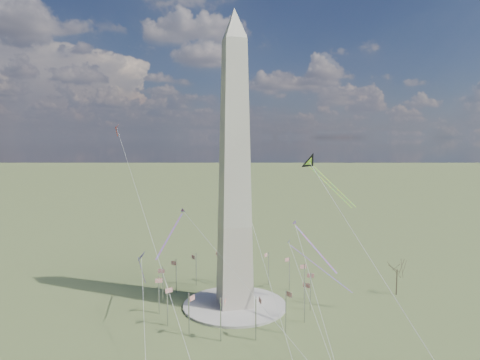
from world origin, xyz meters
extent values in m
plane|color=#50572B|center=(0.00, 0.00, 0.00)|extent=(2000.00, 2000.00, 0.00)
cylinder|color=#9F9992|center=(0.00, 0.00, 0.40)|extent=(36.00, 36.00, 0.80)
pyramid|color=beige|center=(0.00, 0.00, 95.80)|extent=(9.90, 9.90, 10.00)
cylinder|color=#BBBDC2|center=(26.00, 0.00, 6.50)|extent=(0.36, 0.36, 13.00)
cube|color=red|center=(26.00, 1.30, 11.80)|extent=(2.40, 0.08, 1.50)
cylinder|color=#BBBDC2|center=(24.02, 9.95, 6.50)|extent=(0.36, 0.36, 13.00)
cube|color=red|center=(23.52, 11.15, 11.80)|extent=(2.25, 0.99, 1.50)
cylinder|color=#BBBDC2|center=(18.38, 18.38, 6.50)|extent=(0.36, 0.36, 13.00)
cube|color=red|center=(17.47, 19.30, 11.80)|extent=(1.75, 1.75, 1.50)
cylinder|color=#BBBDC2|center=(9.95, 24.02, 6.50)|extent=(0.36, 0.36, 13.00)
cube|color=red|center=(8.75, 24.52, 11.80)|extent=(0.99, 2.25, 1.50)
cylinder|color=#BBBDC2|center=(0.00, 26.00, 6.50)|extent=(0.36, 0.36, 13.00)
cube|color=red|center=(-1.30, 26.00, 11.80)|extent=(0.08, 2.40, 1.50)
cylinder|color=#BBBDC2|center=(-9.95, 24.02, 6.50)|extent=(0.36, 0.36, 13.00)
cube|color=red|center=(-11.15, 23.52, 11.80)|extent=(0.99, 2.25, 1.50)
cylinder|color=#BBBDC2|center=(-18.38, 18.38, 6.50)|extent=(0.36, 0.36, 13.00)
cube|color=red|center=(-19.30, 17.47, 11.80)|extent=(1.75, 1.75, 1.50)
cylinder|color=#BBBDC2|center=(-24.02, 9.95, 6.50)|extent=(0.36, 0.36, 13.00)
cube|color=red|center=(-24.52, 8.75, 11.80)|extent=(2.25, 0.99, 1.50)
cylinder|color=#BBBDC2|center=(-26.00, 0.00, 6.50)|extent=(0.36, 0.36, 13.00)
cube|color=red|center=(-26.00, -1.30, 11.80)|extent=(2.40, 0.08, 1.50)
cylinder|color=#BBBDC2|center=(-24.02, -9.95, 6.50)|extent=(0.36, 0.36, 13.00)
cube|color=red|center=(-23.52, -11.15, 11.80)|extent=(2.25, 0.99, 1.50)
cylinder|color=#BBBDC2|center=(-18.38, -18.38, 6.50)|extent=(0.36, 0.36, 13.00)
cube|color=red|center=(-17.47, -19.30, 11.80)|extent=(1.75, 1.75, 1.50)
cylinder|color=#BBBDC2|center=(-9.95, -24.02, 6.50)|extent=(0.36, 0.36, 13.00)
cube|color=red|center=(-8.75, -24.52, 11.80)|extent=(0.99, 2.25, 1.50)
cylinder|color=#BBBDC2|center=(0.00, -26.00, 6.50)|extent=(0.36, 0.36, 13.00)
cube|color=red|center=(1.30, -26.00, 11.80)|extent=(0.08, 2.40, 1.50)
cylinder|color=#BBBDC2|center=(9.95, -24.02, 6.50)|extent=(0.36, 0.36, 13.00)
cube|color=red|center=(11.15, -23.52, 11.80)|extent=(0.99, 2.25, 1.50)
cylinder|color=#BBBDC2|center=(18.38, -18.38, 6.50)|extent=(0.36, 0.36, 13.00)
cube|color=red|center=(19.30, -17.47, 11.80)|extent=(1.75, 1.75, 1.50)
cylinder|color=#BBBDC2|center=(24.02, -9.95, 6.50)|extent=(0.36, 0.36, 13.00)
cube|color=red|center=(24.52, -8.75, 11.80)|extent=(2.25, 0.99, 1.50)
cylinder|color=#433528|center=(61.23, -4.31, 4.85)|extent=(0.38, 0.38, 9.69)
cube|color=yellow|center=(34.85, -3.98, 41.84)|extent=(8.78, 16.81, 13.05)
cube|color=yellow|center=(32.73, -5.05, 41.84)|extent=(8.78, 16.81, 13.05)
cube|color=navy|center=(-31.38, -0.49, 20.19)|extent=(2.44, 3.64, 2.78)
cube|color=#E6244E|center=(-31.38, -0.49, 15.59)|extent=(2.37, 2.95, 9.63)
cube|color=#E6244E|center=(21.18, -19.43, 24.23)|extent=(7.06, 17.17, 11.38)
cube|color=#E6244E|center=(-22.32, -2.90, 27.12)|extent=(10.38, 15.46, 11.32)
cube|color=#E6244E|center=(29.50, -5.89, 13.09)|extent=(17.50, 15.02, 14.07)
cube|color=red|center=(-39.23, 38.12, 62.83)|extent=(1.25, 2.01, 1.66)
cube|color=red|center=(-39.23, 38.12, 61.02)|extent=(0.81, 1.40, 3.81)
cube|color=white|center=(7.49, 51.41, 62.99)|extent=(1.50, 2.28, 1.79)
cube|color=white|center=(7.49, 51.41, 61.03)|extent=(1.04, 1.43, 4.12)
camera|label=1|loc=(-33.70, -140.10, 58.63)|focal=32.00mm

